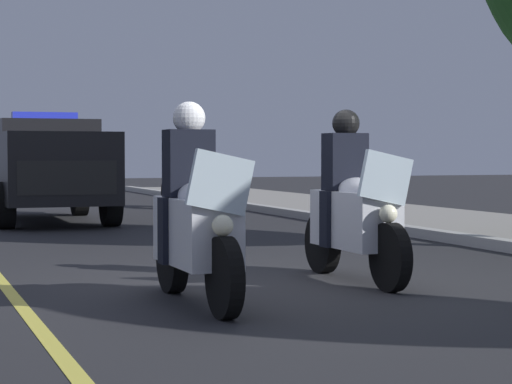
{
  "coord_description": "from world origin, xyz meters",
  "views": [
    {
      "loc": [
        8.51,
        -3.26,
        1.27
      ],
      "look_at": [
        -0.18,
        0.0,
        0.9
      ],
      "focal_mm": 66.97,
      "sensor_mm": 36.0,
      "label": 1
    }
  ],
  "objects_px": {
    "police_suv": "(46,165)",
    "police_motorcycle_lead_right": "(353,211)",
    "cyclist_background": "(171,172)",
    "police_motorcycle_lead_left": "(195,222)"
  },
  "relations": [
    {
      "from": "police_motorcycle_lead_right",
      "to": "cyclist_background",
      "type": "xyz_separation_m",
      "value": [
        -13.11,
        1.75,
        0.14
      ]
    },
    {
      "from": "police_suv",
      "to": "police_motorcycle_lead_left",
      "type": "bearing_deg",
      "value": -1.32
    },
    {
      "from": "police_suv",
      "to": "cyclist_background",
      "type": "distance_m",
      "value": 4.92
    },
    {
      "from": "police_motorcycle_lead_right",
      "to": "police_suv",
      "type": "relative_size",
      "value": 0.44
    },
    {
      "from": "police_suv",
      "to": "cyclist_background",
      "type": "height_order",
      "value": "police_suv"
    },
    {
      "from": "police_motorcycle_lead_right",
      "to": "police_suv",
      "type": "xyz_separation_m",
      "value": [
        -9.57,
        -1.65,
        0.37
      ]
    },
    {
      "from": "police_motorcycle_lead_left",
      "to": "police_motorcycle_lead_right",
      "type": "xyz_separation_m",
      "value": [
        -0.84,
        1.89,
        0.0
      ]
    },
    {
      "from": "police_motorcycle_lead_left",
      "to": "police_motorcycle_lead_right",
      "type": "distance_m",
      "value": 2.07
    },
    {
      "from": "police_motorcycle_lead_right",
      "to": "cyclist_background",
      "type": "height_order",
      "value": "police_motorcycle_lead_right"
    },
    {
      "from": "police_suv",
      "to": "police_motorcycle_lead_right",
      "type": "bearing_deg",
      "value": 9.8
    }
  ]
}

